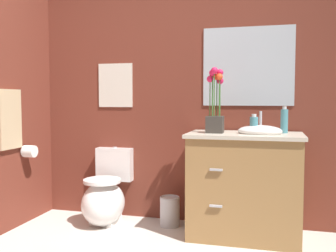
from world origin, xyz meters
TOP-DOWN VIEW (x-y plane):
  - wall_back at (0.20, 1.65)m, footprint 3.94×0.05m
  - toilet at (-0.54, 1.35)m, footprint 0.38×0.59m
  - vanity_cabinet at (0.74, 1.32)m, footprint 0.94×0.56m
  - flower_vase at (0.49, 1.30)m, footprint 0.14×0.14m
  - soap_bottle at (1.05, 1.43)m, footprint 0.06×0.06m
  - lotion_bottle at (0.81, 1.31)m, footprint 0.07×0.07m
  - trash_bin at (0.07, 1.43)m, footprint 0.18×0.18m
  - wall_poster at (-0.54, 1.62)m, footprint 0.35×0.01m
  - wall_mirror at (0.74, 1.62)m, footprint 0.80×0.01m
  - hanging_towel at (-1.25, 0.97)m, footprint 0.03×0.28m
  - toilet_paper_roll at (-1.20, 1.15)m, footprint 0.11×0.11m

SIDE VIEW (x-z plane):
  - trash_bin at x=0.07m, z-range 0.00..0.27m
  - toilet at x=-0.54m, z-range -0.10..0.59m
  - vanity_cabinet at x=0.74m, z-range -0.08..0.98m
  - toilet_paper_roll at x=-1.20m, z-range 0.62..0.74m
  - lotion_bottle at x=0.81m, z-range 0.87..1.03m
  - soap_bottle at x=1.05m, z-range 0.87..1.09m
  - hanging_towel at x=-1.25m, z-range 0.72..1.24m
  - flower_vase at x=0.49m, z-range 0.82..1.36m
  - wall_back at x=0.20m, z-range 0.00..2.50m
  - wall_poster at x=-0.54m, z-range 1.08..1.51m
  - wall_mirror at x=0.74m, z-range 1.10..1.80m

